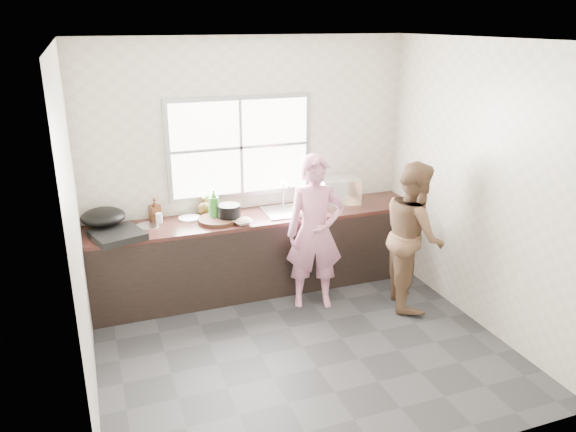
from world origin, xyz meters
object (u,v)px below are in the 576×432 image
object	(u,v)px
plate_food	(190,218)
glass_jar	(159,218)
woman	(315,237)
black_pot	(229,213)
person_side	(414,235)
burner	(118,235)
pot_lid_left	(131,235)
bowl_mince	(243,222)
bottle_green	(214,204)
bottle_brown_tall	(155,210)
pot_lid_right	(147,226)
bowl_held	(300,209)
cutting_board	(218,220)
bowl_crabs	(305,213)
wok	(103,217)
bottle_brown_short	(204,207)
dish_rack	(339,193)

from	to	relation	value
plate_food	glass_jar	size ratio (longest dim) A/B	2.30
plate_food	woman	bearing A→B (deg)	-31.06
black_pot	person_side	bearing A→B (deg)	-25.34
burner	black_pot	bearing A→B (deg)	6.19
pot_lid_left	bowl_mince	bearing A→B (deg)	-3.73
black_pot	burner	size ratio (longest dim) A/B	0.53
bottle_green	bottle_brown_tall	xyz separation A→B (m)	(-0.59, 0.17, -0.06)
plate_food	burner	distance (m)	0.82
bowl_mince	pot_lid_right	bearing A→B (deg)	163.88
black_pot	bowl_held	bearing A→B (deg)	0.81
burner	pot_lid_left	size ratio (longest dim) A/B	1.78
person_side	pot_lid_left	bearing A→B (deg)	93.00
cutting_board	plate_food	world-z (taller)	cutting_board
cutting_board	black_pot	size ratio (longest dim) A/B	1.75
pot_lid_right	woman	bearing A→B (deg)	-21.01
person_side	burner	size ratio (longest dim) A/B	3.44
cutting_board	glass_jar	world-z (taller)	glass_jar
bowl_crabs	wok	world-z (taller)	wok
bowl_mince	black_pot	world-z (taller)	black_pot
bottle_green	pot_lid_left	bearing A→B (deg)	-167.44
bottle_brown_short	person_side	bearing A→B (deg)	-29.70
woman	bottle_brown_tall	size ratio (longest dim) A/B	7.09
black_pot	bottle_brown_tall	bearing A→B (deg)	158.53
glass_jar	bottle_green	bearing A→B (deg)	-7.79
bowl_crabs	bottle_brown_tall	size ratio (longest dim) A/B	0.94
dish_rack	woman	bearing A→B (deg)	-127.27
bowl_held	bottle_brown_short	bearing A→B (deg)	164.74
black_pot	glass_jar	world-z (taller)	black_pot
person_side	bowl_mince	world-z (taller)	person_side
dish_rack	plate_food	bearing A→B (deg)	-178.93
plate_food	burner	world-z (taller)	burner
bottle_green	bottle_brown_short	bearing A→B (deg)	113.05
plate_food	cutting_board	bearing A→B (deg)	-35.66
bowl_mince	pot_lid_left	xyz separation A→B (m)	(-1.11, 0.07, -0.02)
black_pot	bottle_green	xyz separation A→B (m)	(-0.13, 0.11, 0.08)
bowl_held	dish_rack	xyz separation A→B (m)	(0.47, 0.02, 0.13)
bowl_crabs	burner	bearing A→B (deg)	179.53
cutting_board	bowl_mince	distance (m)	0.27
woman	bowl_crabs	bearing A→B (deg)	99.63
bowl_held	bottle_green	world-z (taller)	bottle_green
glass_jar	plate_food	bearing A→B (deg)	0.31
black_pot	burner	world-z (taller)	black_pot
black_pot	plate_food	xyz separation A→B (m)	(-0.38, 0.19, -0.08)
woman	bottle_brown_tall	world-z (taller)	woman
glass_jar	person_side	bearing A→B (deg)	-22.53
cutting_board	bowl_held	size ratio (longest dim) A/B	1.98
bottle_brown_tall	burner	distance (m)	0.58
plate_food	bottle_brown_tall	bearing A→B (deg)	164.54
woman	pot_lid_left	bearing A→B (deg)	-177.41
black_pot	plate_food	world-z (taller)	black_pot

